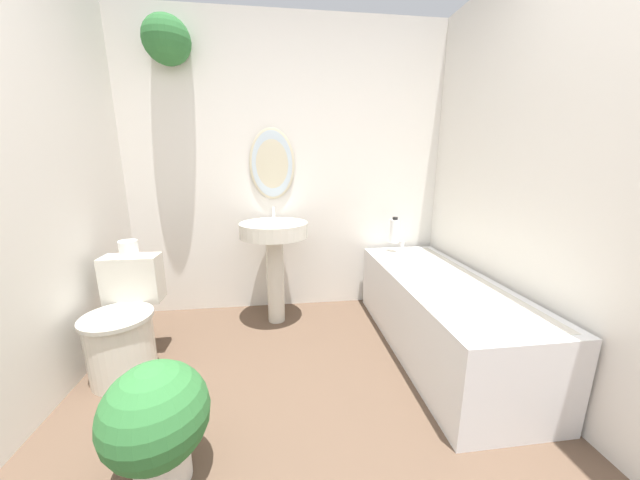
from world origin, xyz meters
TOP-DOWN VIEW (x-y plane):
  - wall_back at (-0.08, 2.24)m, footprint 2.73×0.33m
  - wall_left at (-1.33, 1.11)m, footprint 0.06×2.34m
  - wall_right at (1.33, 1.11)m, footprint 0.06×2.34m
  - toilet at (-1.05, 1.37)m, footprint 0.39×0.54m
  - pedestal_sink at (-0.14, 1.92)m, footprint 0.52×0.52m
  - bathtub at (0.97, 1.36)m, footprint 0.62×1.62m
  - shampoo_bottle at (0.88, 2.04)m, footprint 0.08×0.08m
  - potted_plant at (-0.59, 0.59)m, footprint 0.41×0.41m
  - toilet_paper_roll at (-1.05, 1.57)m, footprint 0.11×0.11m

SIDE VIEW (x-z plane):
  - bathtub at x=0.97m, z-range -0.03..0.57m
  - toilet at x=-1.05m, z-range -0.06..0.63m
  - potted_plant at x=-0.59m, z-range 0.03..0.55m
  - pedestal_sink at x=-0.14m, z-range 0.18..1.10m
  - shampoo_bottle at x=0.88m, z-range 0.59..0.81m
  - toilet_paper_roll at x=-1.05m, z-range 0.69..0.79m
  - wall_left at x=-1.33m, z-range 0.00..2.40m
  - wall_right at x=1.33m, z-range 0.00..2.40m
  - wall_back at x=-0.08m, z-range 0.08..2.48m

